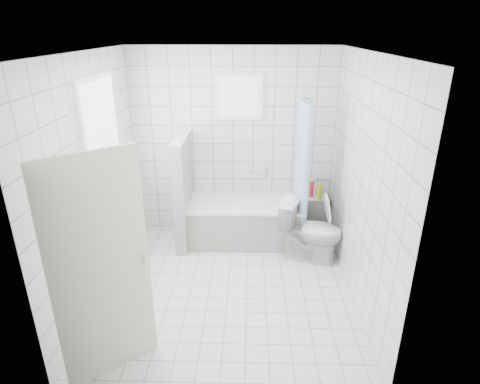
{
  "coord_description": "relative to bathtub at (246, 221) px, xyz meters",
  "views": [
    {
      "loc": [
        0.24,
        -3.91,
        2.82
      ],
      "look_at": [
        0.13,
        0.35,
        1.05
      ],
      "focal_mm": 30.0,
      "sensor_mm": 36.0,
      "label": 1
    }
  ],
  "objects": [
    {
      "name": "ground",
      "position": [
        -0.19,
        -1.12,
        -0.29
      ],
      "size": [
        3.0,
        3.0,
        0.0
      ],
      "primitive_type": "plane",
      "color": "white",
      "rests_on": "ground"
    },
    {
      "name": "ceiling",
      "position": [
        -0.19,
        -1.12,
        2.31
      ],
      "size": [
        3.0,
        3.0,
        0.0
      ],
      "primitive_type": "plane",
      "rotation": [
        3.14,
        0.0,
        0.0
      ],
      "color": "white",
      "rests_on": "ground"
    },
    {
      "name": "wall_back",
      "position": [
        -0.19,
        0.38,
        1.01
      ],
      "size": [
        2.8,
        0.02,
        2.6
      ],
      "primitive_type": "cube",
      "color": "white",
      "rests_on": "ground"
    },
    {
      "name": "wall_front",
      "position": [
        -0.19,
        -2.62,
        1.01
      ],
      "size": [
        2.8,
        0.02,
        2.6
      ],
      "primitive_type": "cube",
      "color": "white",
      "rests_on": "ground"
    },
    {
      "name": "wall_left",
      "position": [
        -1.59,
        -1.12,
        1.01
      ],
      "size": [
        0.02,
        3.0,
        2.6
      ],
      "primitive_type": "cube",
      "color": "white",
      "rests_on": "ground"
    },
    {
      "name": "wall_right",
      "position": [
        1.21,
        -1.12,
        1.01
      ],
      "size": [
        0.02,
        3.0,
        2.6
      ],
      "primitive_type": "cube",
      "color": "white",
      "rests_on": "ground"
    },
    {
      "name": "window_left",
      "position": [
        -1.55,
        -0.82,
        1.31
      ],
      "size": [
        0.01,
        0.9,
        1.4
      ],
      "primitive_type": "cube",
      "color": "white",
      "rests_on": "wall_left"
    },
    {
      "name": "window_back",
      "position": [
        -0.09,
        0.33,
        1.66
      ],
      "size": [
        0.5,
        0.01,
        0.5
      ],
      "primitive_type": "cube",
      "color": "white",
      "rests_on": "wall_back"
    },
    {
      "name": "window_sill",
      "position": [
        -1.5,
        -0.82,
        0.57
      ],
      "size": [
        0.18,
        1.02,
        0.08
      ],
      "primitive_type": "cube",
      "color": "white",
      "rests_on": "wall_left"
    },
    {
      "name": "door",
      "position": [
        -1.13,
        -2.35,
        0.71
      ],
      "size": [
        0.65,
        0.53,
        2.0
      ],
      "primitive_type": "cube",
      "rotation": [
        0.0,
        0.0,
        -0.89
      ],
      "color": "silver",
      "rests_on": "ground"
    },
    {
      "name": "bathtub",
      "position": [
        0.0,
        0.0,
        0.0
      ],
      "size": [
        1.56,
        0.77,
        0.58
      ],
      "color": "white",
      "rests_on": "ground"
    },
    {
      "name": "partition_wall",
      "position": [
        -0.85,
        -0.05,
        0.46
      ],
      "size": [
        0.15,
        0.85,
        1.5
      ],
      "primitive_type": "cube",
      "color": "white",
      "rests_on": "ground"
    },
    {
      "name": "tiled_ledge",
      "position": [
        0.98,
        0.25,
        -0.02
      ],
      "size": [
        0.4,
        0.24,
        0.55
      ],
      "primitive_type": "cube",
      "color": "white",
      "rests_on": "ground"
    },
    {
      "name": "toilet",
      "position": [
        0.84,
        -0.47,
        0.11
      ],
      "size": [
        0.88,
        0.66,
        0.8
      ],
      "primitive_type": "imported",
      "rotation": [
        0.0,
        0.0,
        1.26
      ],
      "color": "silver",
      "rests_on": "ground"
    },
    {
      "name": "curtain_rod",
      "position": [
        0.72,
        -0.02,
        1.71
      ],
      "size": [
        0.02,
        0.8,
        0.02
      ],
      "primitive_type": "cylinder",
      "rotation": [
        1.57,
        0.0,
        0.0
      ],
      "color": "silver",
      "rests_on": "wall_back"
    },
    {
      "name": "shower_curtain",
      "position": [
        0.72,
        -0.16,
        0.81
      ],
      "size": [
        0.14,
        0.48,
        1.78
      ],
      "primitive_type": null,
      "color": "#489BD5",
      "rests_on": "curtain_rod"
    },
    {
      "name": "tub_faucet",
      "position": [
        0.1,
        0.33,
        0.56
      ],
      "size": [
        0.18,
        0.06,
        0.06
      ],
      "primitive_type": "cube",
      "color": "silver",
      "rests_on": "wall_back"
    },
    {
      "name": "sill_bottles",
      "position": [
        -1.49,
        -0.72,
        0.72
      ],
      "size": [
        0.18,
        0.49,
        0.28
      ],
      "color": "silver",
      "rests_on": "window_sill"
    },
    {
      "name": "ledge_bottles",
      "position": [
        1.0,
        0.25,
        0.39
      ],
      "size": [
        0.18,
        0.18,
        0.27
      ],
      "color": "red",
      "rests_on": "tiled_ledge"
    }
  ]
}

